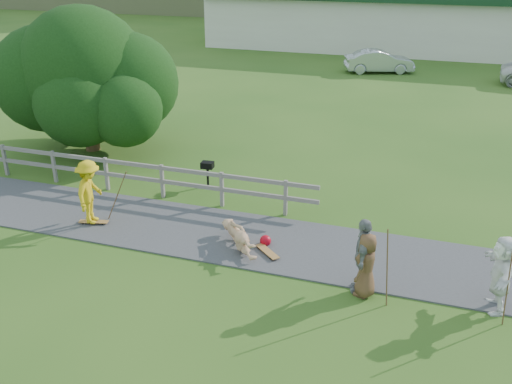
# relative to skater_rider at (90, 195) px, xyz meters

# --- Properties ---
(ground) EXTENTS (260.00, 260.00, 0.00)m
(ground) POSITION_rel_skater_rider_xyz_m (3.01, -0.95, -0.92)
(ground) COLOR #2A5418
(ground) RESTS_ON ground
(path) EXTENTS (34.00, 3.00, 0.04)m
(path) POSITION_rel_skater_rider_xyz_m (3.01, 0.55, -0.90)
(path) COLOR #38383A
(path) RESTS_ON ground
(fence) EXTENTS (15.05, 0.10, 1.10)m
(fence) POSITION_rel_skater_rider_xyz_m (-1.61, 2.35, -0.20)
(fence) COLOR #625D56
(fence) RESTS_ON ground
(strip_mall) EXTENTS (32.50, 10.75, 5.10)m
(strip_mall) POSITION_rel_skater_rider_xyz_m (7.01, 33.99, 1.66)
(strip_mall) COLOR beige
(strip_mall) RESTS_ON ground
(skater_rider) EXTENTS (0.87, 1.28, 1.84)m
(skater_rider) POSITION_rel_skater_rider_xyz_m (0.00, 0.00, 0.00)
(skater_rider) COLOR gold
(skater_rider) RESTS_ON ground
(skater_fallen) EXTENTS (1.69, 1.51, 0.67)m
(skater_fallen) POSITION_rel_skater_rider_xyz_m (4.42, 0.04, -0.58)
(skater_fallen) COLOR tan
(skater_fallen) RESTS_ON ground
(spectator_b) EXTENTS (0.48, 1.08, 1.82)m
(spectator_b) POSITION_rel_skater_rider_xyz_m (7.74, -0.93, -0.01)
(spectator_b) COLOR gray
(spectator_b) RESTS_ON ground
(spectator_c) EXTENTS (0.65, 0.85, 1.54)m
(spectator_c) POSITION_rel_skater_rider_xyz_m (7.85, -1.08, -0.15)
(spectator_c) COLOR brown
(spectator_c) RESTS_ON ground
(spectator_d) EXTENTS (0.67, 1.68, 1.77)m
(spectator_d) POSITION_rel_skater_rider_xyz_m (10.66, -0.73, -0.03)
(spectator_d) COLOR white
(spectator_d) RESTS_ON ground
(car_silver) EXTENTS (4.43, 2.75, 1.38)m
(car_silver) POSITION_rel_skater_rider_xyz_m (4.94, 23.78, -0.23)
(car_silver) COLOR #B2B6BB
(car_silver) RESTS_ON ground
(tree) EXTENTS (7.57, 7.57, 3.94)m
(tree) POSITION_rel_skater_rider_xyz_m (-3.68, 5.58, 1.05)
(tree) COLOR black
(tree) RESTS_ON ground
(bbq) EXTENTS (0.42, 0.33, 0.86)m
(bbq) POSITION_rel_skater_rider_xyz_m (2.00, 3.62, -0.49)
(bbq) COLOR black
(bbq) RESTS_ON ground
(longboard_rider) EXTENTS (0.86, 0.41, 0.09)m
(longboard_rider) POSITION_rel_skater_rider_xyz_m (0.00, 0.00, -0.87)
(longboard_rider) COLOR olive
(longboard_rider) RESTS_ON ground
(longboard_fallen) EXTENTS (0.80, 0.75, 0.10)m
(longboard_fallen) POSITION_rel_skater_rider_xyz_m (5.22, -0.06, -0.87)
(longboard_fallen) COLOR olive
(longboard_fallen) RESTS_ON ground
(helmet) EXTENTS (0.30, 0.30, 0.30)m
(helmet) POSITION_rel_skater_rider_xyz_m (5.02, 0.39, -0.77)
(helmet) COLOR #AC0615
(helmet) RESTS_ON ground
(pole_rider) EXTENTS (0.03, 0.03, 1.77)m
(pole_rider) POSITION_rel_skater_rider_xyz_m (0.60, 0.40, -0.03)
(pole_rider) COLOR brown
(pole_rider) RESTS_ON ground
(pole_spec_left) EXTENTS (0.03, 0.03, 1.88)m
(pole_spec_left) POSITION_rel_skater_rider_xyz_m (8.32, -1.36, 0.02)
(pole_spec_left) COLOR brown
(pole_spec_left) RESTS_ON ground
(pole_spec_right) EXTENTS (0.03, 0.03, 1.75)m
(pole_spec_right) POSITION_rel_skater_rider_xyz_m (10.75, -1.29, -0.04)
(pole_spec_right) COLOR brown
(pole_spec_right) RESTS_ON ground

